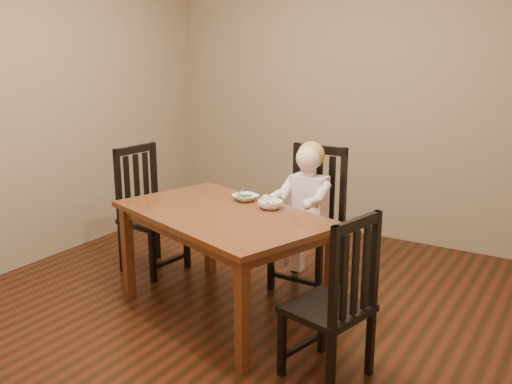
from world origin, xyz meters
The scene contains 9 objects.
room centered at (0.00, 0.00, 1.35)m, with size 4.01×4.01×2.71m.
dining_table centered at (-0.09, -0.12, 0.64)m, with size 1.65×1.27×0.73m.
chair_child centered at (0.20, 0.62, 0.51)m, with size 0.47×0.45×1.07m.
chair_left centered at (-1.06, 0.22, 0.49)m, with size 0.46×0.48×1.02m.
chair_right centered at (0.89, -0.47, 0.46)m, with size 0.48×0.50×0.97m.
toddler centered at (0.20, 0.57, 0.67)m, with size 0.35×0.44×0.60m, color silver, non-canonical shape.
bowl_peas centered at (-0.11, 0.20, 0.75)m, with size 0.17×0.17×0.04m, color white.
bowl_veg centered at (0.14, 0.12, 0.75)m, with size 0.17×0.17×0.05m, color white.
fork centered at (-0.16, 0.19, 0.77)m, with size 0.03×0.12×0.05m.
Camera 1 is at (2.01, -3.10, 1.82)m, focal length 40.00 mm.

